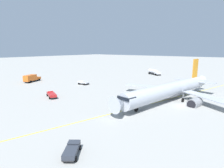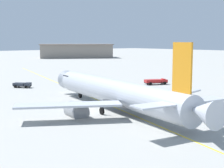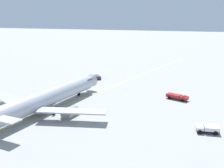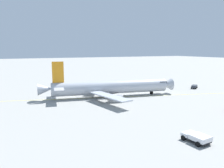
{
  "view_description": "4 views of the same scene",
  "coord_description": "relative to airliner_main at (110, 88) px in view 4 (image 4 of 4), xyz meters",
  "views": [
    {
      "loc": [
        13.26,
        -45.99,
        14.09
      ],
      "look_at": [
        -18.04,
        -5.1,
        4.25
      ],
      "focal_mm": 29.88,
      "sensor_mm": 36.0,
      "label": 1
    },
    {
      "loc": [
        30.34,
        42.69,
        11.07
      ],
      "look_at": [
        -6.09,
        -0.17,
        3.81
      ],
      "focal_mm": 54.69,
      "sensor_mm": 36.0,
      "label": 2
    },
    {
      "loc": [
        -37.05,
        58.26,
        22.15
      ],
      "look_at": [
        -18.04,
        -5.1,
        5.46
      ],
      "focal_mm": 45.61,
      "sensor_mm": 36.0,
      "label": 3
    },
    {
      "loc": [
        -63.49,
        30.72,
        14.24
      ],
      "look_at": [
        -2.1,
        1.06,
        3.43
      ],
      "focal_mm": 35.38,
      "sensor_mm": 36.0,
      "label": 4
    }
  ],
  "objects": [
    {
      "name": "taxiway_centreline",
      "position": [
        -0.13,
        2.53,
        -2.69
      ],
      "size": [
        51.87,
        179.2,
        0.01
      ],
      "rotation": [
        0.0,
        0.0,
        4.43
      ],
      "color": "yellow",
      "rests_on": "ground_plane"
    },
    {
      "name": "baggage_truck_truck",
      "position": [
        -0.43,
        -34.17,
        -1.98
      ],
      "size": [
        3.75,
        4.27,
        1.22
      ],
      "rotation": [
        0.0,
        0.0,
        2.21
      ],
      "color": "#232326",
      "rests_on": "ground_plane"
    },
    {
      "name": "pushback_tug_truck",
      "position": [
        -35.67,
        1.92,
        -1.9
      ],
      "size": [
        4.33,
        2.98,
        1.3
      ],
      "rotation": [
        0.0,
        0.0,
        0.09
      ],
      "color": "#232326",
      "rests_on": "ground_plane"
    },
    {
      "name": "airliner_main",
      "position": [
        0.0,
        0.0,
        0.0
      ],
      "size": [
        32.61,
        41.2,
        11.36
      ],
      "rotation": [
        0.0,
        0.0,
        4.53
      ],
      "color": "#B2B7C1",
      "rests_on": "ground_plane"
    },
    {
      "name": "ground_plane",
      "position": [
        4.43,
        -2.99,
        -2.7
      ],
      "size": [
        600.0,
        600.0,
        0.0
      ],
      "primitive_type": "plane",
      "color": "#9E9E99"
    }
  ]
}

